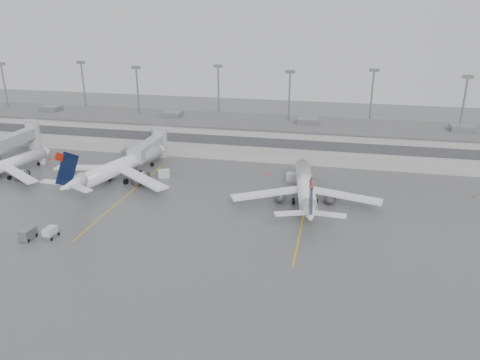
% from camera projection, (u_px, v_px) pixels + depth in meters
% --- Properties ---
extents(ground, '(260.00, 260.00, 0.00)m').
position_uv_depth(ground, '(168.00, 267.00, 66.87)').
color(ground, '#525255').
rests_on(ground, ground).
extents(terminal, '(152.00, 17.00, 9.45)m').
position_uv_depth(terminal, '(248.00, 136.00, 118.52)').
color(terminal, '#9FA09B').
rests_on(terminal, ground).
extents(light_masts, '(142.40, 8.00, 20.60)m').
position_uv_depth(light_masts, '(252.00, 101.00, 121.07)').
color(light_masts, gray).
rests_on(light_masts, ground).
extents(jet_bridge_left, '(4.00, 17.20, 7.00)m').
position_uv_depth(jet_bridge_left, '(24.00, 137.00, 118.45)').
color(jet_bridge_left, '#A1A3A6').
rests_on(jet_bridge_left, ground).
extents(jet_bridge_right, '(4.00, 17.20, 7.00)m').
position_uv_depth(jet_bridge_right, '(153.00, 145.00, 111.48)').
color(jet_bridge_right, '#A1A3A6').
rests_on(jet_bridge_right, ground).
extents(stand_markings, '(105.25, 40.00, 0.01)m').
position_uv_depth(stand_markings, '(212.00, 202.00, 88.85)').
color(stand_markings, gold).
rests_on(stand_markings, ground).
extents(jet_far_left, '(23.48, 26.60, 8.71)m').
position_uv_depth(jet_far_left, '(3.00, 166.00, 100.76)').
color(jet_far_left, white).
rests_on(jet_far_left, ground).
extents(jet_mid_left, '(28.29, 32.14, 10.63)m').
position_uv_depth(jet_mid_left, '(118.00, 167.00, 98.36)').
color(jet_mid_left, white).
rests_on(jet_mid_left, ground).
extents(jet_mid_right, '(27.77, 31.33, 10.16)m').
position_uv_depth(jet_mid_right, '(306.00, 187.00, 87.57)').
color(jet_mid_right, white).
rests_on(jet_mid_right, ground).
extents(baggage_tug, '(1.80, 2.72, 1.73)m').
position_uv_depth(baggage_tug, '(50.00, 234.00, 75.17)').
color(baggage_tug, silver).
rests_on(baggage_tug, ground).
extents(baggage_cart, '(1.65, 2.82, 1.79)m').
position_uv_depth(baggage_cart, '(28.00, 234.00, 74.61)').
color(baggage_cart, slate).
rests_on(baggage_cart, ground).
extents(gse_uld_a, '(2.76, 2.20, 1.71)m').
position_uv_depth(gse_uld_a, '(40.00, 160.00, 110.64)').
color(gse_uld_a, silver).
rests_on(gse_uld_a, ground).
extents(gse_uld_b, '(2.79, 2.27, 1.71)m').
position_uv_depth(gse_uld_b, '(164.00, 174.00, 101.65)').
color(gse_uld_b, silver).
rests_on(gse_uld_b, ground).
extents(gse_uld_c, '(2.54, 1.75, 1.76)m').
position_uv_depth(gse_uld_c, '(292.00, 177.00, 99.53)').
color(gse_uld_c, silver).
rests_on(gse_uld_c, ground).
extents(gse_loader, '(2.03, 3.12, 1.90)m').
position_uv_depth(gse_loader, '(127.00, 153.00, 115.32)').
color(gse_loader, slate).
rests_on(gse_loader, ground).
extents(cone_a, '(0.50, 0.50, 0.79)m').
position_uv_depth(cone_a, '(49.00, 158.00, 113.36)').
color(cone_a, '#FF3705').
rests_on(cone_a, ground).
extents(cone_b, '(0.49, 0.49, 0.77)m').
position_uv_depth(cone_b, '(134.00, 172.00, 103.84)').
color(cone_b, '#FF3705').
rests_on(cone_b, ground).
extents(cone_c, '(0.47, 0.47, 0.75)m').
position_uv_depth(cone_c, '(267.00, 173.00, 103.60)').
color(cone_c, '#FF3705').
rests_on(cone_c, ground).
extents(cone_d, '(0.38, 0.38, 0.60)m').
position_uv_depth(cone_d, '(474.00, 196.00, 90.91)').
color(cone_d, '#FF3705').
rests_on(cone_d, ground).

